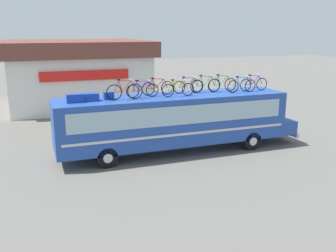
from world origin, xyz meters
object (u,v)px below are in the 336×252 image
object	(u,v)px
rooftop_bicycle_1	(125,91)
rooftop_bicycle_9	(254,84)
luggage_bag_1	(75,98)
rooftop_bicycle_8	(242,85)
bus	(176,119)
rooftop_bicycle_4	(178,89)
luggage_bag_2	(90,97)
luggage_bag_3	(109,96)
rooftop_bicycle_2	(142,90)
rooftop_bicycle_3	(158,88)
rooftop_bicycle_6	(205,85)
rooftop_bicycle_5	(188,86)
rooftop_bicycle_7	(222,84)

from	to	relation	value
rooftop_bicycle_1	rooftop_bicycle_9	bearing A→B (deg)	1.66
luggage_bag_1	rooftop_bicycle_8	distance (m)	8.55
bus	rooftop_bicycle_9	xyz separation A→B (m)	(4.45, -0.07, 1.60)
rooftop_bicycle_4	luggage_bag_2	bearing A→B (deg)	176.62
luggage_bag_3	rooftop_bicycle_9	xyz separation A→B (m)	(7.84, -0.13, 0.19)
luggage_bag_2	rooftop_bicycle_9	size ratio (longest dim) A/B	0.45
rooftop_bicycle_1	rooftop_bicycle_4	size ratio (longest dim) A/B	1.02
bus	rooftop_bicycle_1	size ratio (longest dim) A/B	7.40
rooftop_bicycle_2	rooftop_bicycle_3	xyz separation A→B (m)	(0.91, 0.39, 0.01)
rooftop_bicycle_3	rooftop_bicycle_6	world-z (taller)	rooftop_bicycle_6
rooftop_bicycle_5	rooftop_bicycle_4	bearing A→B (deg)	-138.97
luggage_bag_3	rooftop_bicycle_8	world-z (taller)	rooftop_bicycle_8
luggage_bag_3	rooftop_bicycle_2	world-z (taller)	rooftop_bicycle_2
rooftop_bicycle_3	rooftop_bicycle_4	world-z (taller)	rooftop_bicycle_3
rooftop_bicycle_6	rooftop_bicycle_3	bearing A→B (deg)	178.18
luggage_bag_3	rooftop_bicycle_5	distance (m)	4.26
rooftop_bicycle_5	rooftop_bicycle_8	distance (m)	2.81
rooftop_bicycle_5	rooftop_bicycle_6	bearing A→B (deg)	-5.61
rooftop_bicycle_4	rooftop_bicycle_6	size ratio (longest dim) A/B	0.98
rooftop_bicycle_4	rooftop_bicycle_9	size ratio (longest dim) A/B	1.02
luggage_bag_3	rooftop_bicycle_9	bearing A→B (deg)	-0.96
bus	rooftop_bicycle_9	distance (m)	4.73
luggage_bag_1	rooftop_bicycle_5	size ratio (longest dim) A/B	0.44
rooftop_bicycle_9	rooftop_bicycle_3	bearing A→B (deg)	174.58
rooftop_bicycle_3	rooftop_bicycle_4	size ratio (longest dim) A/B	0.99
luggage_bag_1	rooftop_bicycle_8	world-z (taller)	rooftop_bicycle_8
rooftop_bicycle_3	rooftop_bicycle_9	world-z (taller)	rooftop_bicycle_3
rooftop_bicycle_9	luggage_bag_1	bearing A→B (deg)	-179.08
rooftop_bicycle_1	rooftop_bicycle_7	xyz separation A→B (m)	(5.42, 0.53, -0.02)
luggage_bag_2	luggage_bag_3	bearing A→B (deg)	9.35
rooftop_bicycle_5	rooftop_bicycle_9	distance (m)	3.63
rooftop_bicycle_8	rooftop_bicycle_9	distance (m)	0.91
rooftop_bicycle_8	rooftop_bicycle_9	world-z (taller)	rooftop_bicycle_9
bus	rooftop_bicycle_2	world-z (taller)	rooftop_bicycle_2
luggage_bag_2	rooftop_bicycle_9	distance (m)	8.72
bus	luggage_bag_3	distance (m)	3.67
bus	luggage_bag_1	world-z (taller)	luggage_bag_1
luggage_bag_1	rooftop_bicycle_5	xyz separation A→B (m)	(5.83, 0.66, 0.17)
rooftop_bicycle_8	rooftop_bicycle_3	bearing A→B (deg)	170.64
luggage_bag_3	rooftop_bicycle_5	size ratio (longest dim) A/B	0.26
rooftop_bicycle_6	rooftop_bicycle_8	bearing A→B (deg)	-19.76
luggage_bag_1	rooftop_bicycle_5	world-z (taller)	rooftop_bicycle_5
bus	rooftop_bicycle_3	world-z (taller)	rooftop_bicycle_3
rooftop_bicycle_5	rooftop_bicycle_3	bearing A→B (deg)	-179.71
bus	rooftop_bicycle_5	world-z (taller)	rooftop_bicycle_5
rooftop_bicycle_3	rooftop_bicycle_7	size ratio (longest dim) A/B	1.00
rooftop_bicycle_8	rooftop_bicycle_7	bearing A→B (deg)	147.28
luggage_bag_2	luggage_bag_3	distance (m)	0.89
luggage_bag_1	rooftop_bicycle_9	world-z (taller)	rooftop_bicycle_9
rooftop_bicycle_1	rooftop_bicycle_3	world-z (taller)	rooftop_bicycle_1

